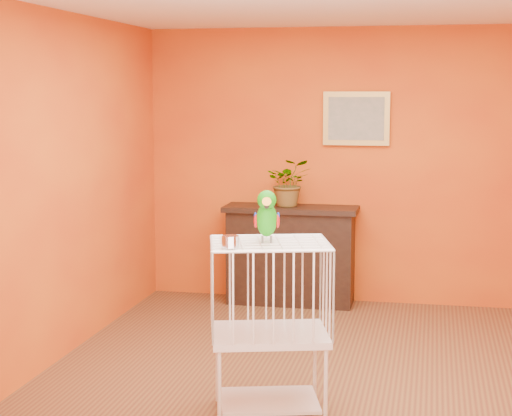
# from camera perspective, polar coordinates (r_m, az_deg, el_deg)

# --- Properties ---
(ground) EXTENTS (4.50, 4.50, 0.00)m
(ground) POSITION_cam_1_polar(r_m,az_deg,el_deg) (6.20, 4.56, -11.11)
(ground) COLOR brown
(ground) RESTS_ON ground
(room_shell) EXTENTS (4.50, 4.50, 4.50)m
(room_shell) POSITION_cam_1_polar(r_m,az_deg,el_deg) (5.88, 4.73, 3.66)
(room_shell) COLOR #D96114
(room_shell) RESTS_ON ground
(console_cabinet) EXTENTS (1.25, 0.45, 0.93)m
(console_cabinet) POSITION_cam_1_polar(r_m,az_deg,el_deg) (8.10, 2.32, -3.14)
(console_cabinet) COLOR black
(console_cabinet) RESTS_ON ground
(potted_plant) EXTENTS (0.49, 0.52, 0.35)m
(potted_plant) POSITION_cam_1_polar(r_m,az_deg,el_deg) (8.06, 2.26, 1.39)
(potted_plant) COLOR #26722D
(potted_plant) RESTS_ON console_cabinet
(framed_picture) EXTENTS (0.62, 0.04, 0.50)m
(framed_picture) POSITION_cam_1_polar(r_m,az_deg,el_deg) (8.07, 6.70, 5.94)
(framed_picture) COLOR #B28E3F
(framed_picture) RESTS_ON room_shell
(birdcage) EXTENTS (0.83, 0.71, 1.09)m
(birdcage) POSITION_cam_1_polar(r_m,az_deg,el_deg) (5.33, 0.91, -7.86)
(birdcage) COLOR silver
(birdcage) RESTS_ON ground
(feed_cup) EXTENTS (0.10, 0.10, 0.07)m
(feed_cup) POSITION_cam_1_polar(r_m,az_deg,el_deg) (5.00, -1.72, -2.26)
(feed_cup) COLOR silver
(feed_cup) RESTS_ON birdcage
(parrot) EXTENTS (0.17, 0.30, 0.33)m
(parrot) POSITION_cam_1_polar(r_m,az_deg,el_deg) (5.15, 0.72, -0.53)
(parrot) COLOR #59544C
(parrot) RESTS_ON birdcage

